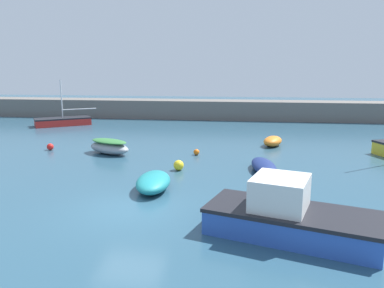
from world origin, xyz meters
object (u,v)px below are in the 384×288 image
object	(u,v)px
open_tender_yellow	(264,166)
rowboat_white_midwater	(153,182)
motorboat_with_cabin	(288,216)
mooring_buoy_yellow	(179,165)
fishing_dinghy_green	(273,141)
mooring_buoy_orange	(196,152)
sailboat_twin_hulled	(63,121)
mooring_buoy_red	(50,147)
rowboat_with_red_cover	(109,147)

from	to	relation	value
open_tender_yellow	rowboat_white_midwater	world-z (taller)	rowboat_white_midwater
open_tender_yellow	motorboat_with_cabin	size ratio (longest dim) A/B	0.59
rowboat_white_midwater	mooring_buoy_yellow	size ratio (longest dim) A/B	5.52
fishing_dinghy_green	mooring_buoy_orange	size ratio (longest dim) A/B	6.54
sailboat_twin_hulled	rowboat_white_midwater	world-z (taller)	sailboat_twin_hulled
sailboat_twin_hulled	mooring_buoy_orange	world-z (taller)	sailboat_twin_hulled
mooring_buoy_red	sailboat_twin_hulled	bearing A→B (deg)	112.69
fishing_dinghy_green	sailboat_twin_hulled	bearing A→B (deg)	-92.32
mooring_buoy_red	mooring_buoy_orange	bearing A→B (deg)	-0.70
rowboat_with_red_cover	fishing_dinghy_green	bearing A→B (deg)	47.52
fishing_dinghy_green	mooring_buoy_red	distance (m)	14.73
mooring_buoy_yellow	mooring_buoy_orange	size ratio (longest dim) A/B	1.47
mooring_buoy_yellow	mooring_buoy_red	distance (m)	9.83
rowboat_white_midwater	mooring_buoy_orange	world-z (taller)	rowboat_white_midwater
mooring_buoy_yellow	fishing_dinghy_green	bearing A→B (deg)	53.62
rowboat_with_red_cover	mooring_buoy_yellow	world-z (taller)	rowboat_with_red_cover
rowboat_with_red_cover	rowboat_white_midwater	size ratio (longest dim) A/B	1.11
open_tender_yellow	mooring_buoy_red	distance (m)	13.84
fishing_dinghy_green	mooring_buoy_yellow	distance (m)	8.85
rowboat_white_midwater	open_tender_yellow	bearing A→B (deg)	-57.55
mooring_buoy_orange	sailboat_twin_hulled	bearing A→B (deg)	142.78
fishing_dinghy_green	mooring_buoy_yellow	size ratio (longest dim) A/B	4.44
open_tender_yellow	fishing_dinghy_green	distance (m)	6.81
open_tender_yellow	motorboat_with_cabin	distance (m)	7.52
motorboat_with_cabin	mooring_buoy_red	size ratio (longest dim) A/B	13.06
sailboat_twin_hulled	mooring_buoy_orange	xyz separation A→B (m)	(13.92, -10.58, -0.20)
motorboat_with_cabin	rowboat_white_midwater	distance (m)	6.48
open_tender_yellow	sailboat_twin_hulled	bearing A→B (deg)	43.39
mooring_buoy_orange	motorboat_with_cabin	bearing A→B (deg)	-68.39
rowboat_white_midwater	mooring_buoy_yellow	world-z (taller)	rowboat_white_midwater
motorboat_with_cabin	rowboat_with_red_cover	xyz separation A→B (m)	(-9.64, 10.37, -0.19)
sailboat_twin_hulled	mooring_buoy_yellow	xyz separation A→B (m)	(13.46, -14.21, -0.12)
fishing_dinghy_green	mooring_buoy_red	xyz separation A→B (m)	(-14.34, -3.38, -0.12)
motorboat_with_cabin	rowboat_with_red_cover	distance (m)	14.16
rowboat_with_red_cover	mooring_buoy_orange	xyz separation A→B (m)	(5.38, 0.39, -0.27)
fishing_dinghy_green	mooring_buoy_orange	xyz separation A→B (m)	(-4.79, -3.49, -0.15)
mooring_buoy_orange	open_tender_yellow	bearing A→B (deg)	-40.01
sailboat_twin_hulled	rowboat_white_midwater	bearing A→B (deg)	91.37
rowboat_white_midwater	fishing_dinghy_green	size ratio (longest dim) A/B	1.24
sailboat_twin_hulled	rowboat_white_midwater	distance (m)	21.79
fishing_dinghy_green	mooring_buoy_red	world-z (taller)	fishing_dinghy_green
sailboat_twin_hulled	mooring_buoy_orange	distance (m)	17.48
mooring_buoy_yellow	mooring_buoy_red	xyz separation A→B (m)	(-9.09, 3.75, -0.05)
motorboat_with_cabin	fishing_dinghy_green	size ratio (longest dim) A/B	2.37
open_tender_yellow	motorboat_with_cabin	xyz separation A→B (m)	(0.39, -7.50, 0.36)
open_tender_yellow	mooring_buoy_orange	distance (m)	5.06
open_tender_yellow	motorboat_with_cabin	world-z (taller)	motorboat_with_cabin
rowboat_with_red_cover	rowboat_white_midwater	bearing A→B (deg)	-29.56
rowboat_with_red_cover	mooring_buoy_red	xyz separation A→B (m)	(-4.17, 0.51, -0.24)
rowboat_white_midwater	fishing_dinghy_green	xyz separation A→B (m)	(5.77, 10.45, -0.03)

